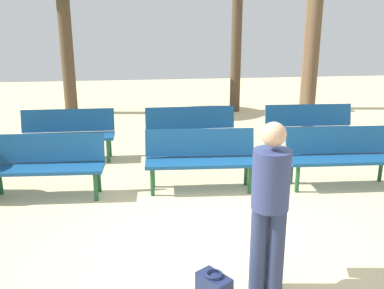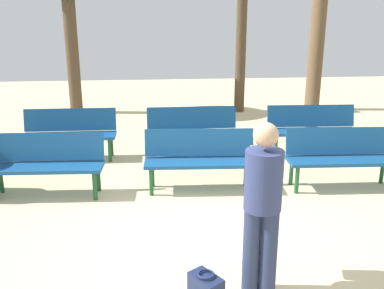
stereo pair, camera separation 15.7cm
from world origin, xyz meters
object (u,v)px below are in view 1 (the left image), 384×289
bench_r1_c1 (191,129)px  tree_3 (309,46)px  handbag (214,288)px  tree_1 (236,53)px  visitor_with_backpack (270,198)px  bench_r1_c0 (68,132)px  bench_r0_c0 (46,162)px  bench_r0_c1 (200,156)px  bench_r0_c2 (340,153)px  tree_0 (313,46)px  bench_r1_c2 (310,126)px

bench_r1_c1 → tree_3: size_ratio=0.49×
handbag → bench_r1_c1: bearing=86.5°
tree_1 → visitor_with_backpack: tree_1 is taller
bench_r1_c0 → visitor_with_backpack: 4.76m
bench_r0_c0 → bench_r0_c1: size_ratio=1.00×
bench_r1_c1 → tree_3: bearing=45.8°
bench_r1_c0 → handbag: bench_r1_c0 is taller
bench_r0_c0 → bench_r0_c2: 4.27m
bench_r0_c1 → tree_1: size_ratio=0.55×
bench_r1_c0 → tree_3: size_ratio=0.49×
handbag → bench_r0_c1: bearing=85.1°
bench_r0_c1 → tree_0: 4.41m
tree_0 → bench_r1_c2: bearing=-110.1°
bench_r0_c1 → tree_1: tree_1 is taller
bench_r1_c0 → visitor_with_backpack: size_ratio=0.97×
bench_r0_c0 → handbag: 3.31m
bench_r1_c1 → tree_1: tree_1 is taller
bench_r0_c0 → bench_r0_c1: 2.18m
bench_r1_c0 → bench_r0_c2: bearing=-20.9°
bench_r1_c2 → tree_3: bearing=73.0°
bench_r0_c0 → tree_0: 6.05m
bench_r0_c0 → bench_r1_c2: same height
tree_0 → tree_1: size_ratio=1.20×
tree_3 → handbag: bearing=-115.6°
bench_r0_c1 → visitor_with_backpack: (0.30, -2.50, 0.43)m
bench_r1_c2 → visitor_with_backpack: bearing=-113.3°
bench_r0_c2 → visitor_with_backpack: visitor_with_backpack is taller
bench_r0_c1 → tree_0: tree_0 is taller
tree_3 → bench_r0_c0: bearing=-138.1°
bench_r0_c2 → tree_0: (0.74, 3.25, 1.28)m
bench_r0_c0 → tree_3: 7.67m
bench_r1_c1 → handbag: size_ratio=4.38×
bench_r1_c2 → bench_r0_c2: bearing=-92.1°
tree_1 → visitor_with_backpack: (-1.26, -7.50, -0.55)m
bench_r1_c2 → bench_r0_c0: bearing=-159.0°
bench_r1_c0 → bench_r0_c0: bearing=-91.4°
bench_r0_c0 → bench_r0_c2: size_ratio=1.00×
bench_r0_c1 → tree_3: bearing=58.6°
bench_r0_c0 → tree_1: (3.74, 5.00, 0.98)m
bench_r1_c1 → tree_3: 5.06m
tree_3 → bench_r1_c0: bearing=-148.1°
visitor_with_backpack → bench_r0_c1: bearing=-67.9°
bench_r0_c2 → handbag: (-2.31, -2.55, -0.37)m
bench_r1_c0 → tree_0: size_ratio=0.45×
tree_1 → visitor_with_backpack: 7.62m
tree_0 → bench_r1_c1: bearing=-149.9°
visitor_with_backpack → handbag: bearing=31.1°
bench_r0_c2 → bench_r1_c0: size_ratio=1.01×
tree_3 → visitor_with_backpack: tree_3 is taller
bench_r0_c1 → bench_r1_c0: 2.64m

